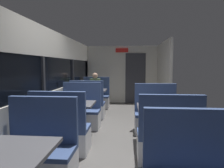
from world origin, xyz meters
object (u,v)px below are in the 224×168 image
Objects in this scene: bench_far_window_facing_entry at (96,99)px; dining_table_rear_aisle at (161,112)px; dining_table_near_window at (4,159)px; seated_passenger at (95,93)px; bench_mid_window_facing_end at (61,134)px; dining_table_mid_window at (72,108)px; bench_mid_window_facing_entry at (81,114)px; bench_far_window_facing_end at (88,107)px; bench_rear_aisle_facing_end at (168,142)px; bench_rear_aisle_facing_entry at (156,118)px; dining_table_far_window at (92,93)px; bench_near_window_facing_entry at (39,157)px.

bench_far_window_facing_entry reaches higher than dining_table_rear_aisle.
seated_passenger is at bearing 90.00° from dining_table_near_window.
seated_passenger is at bearing 90.00° from bench_mid_window_facing_end.
dining_table_mid_window is 0.77m from bench_mid_window_facing_entry.
bench_far_window_facing_entry is 3.64m from dining_table_rear_aisle.
bench_rear_aisle_facing_end is at bearing -53.90° from bench_far_window_facing_end.
bench_rear_aisle_facing_entry is (1.79, -2.46, 0.00)m from bench_far_window_facing_entry.
dining_table_far_window is 0.64m from seated_passenger.
bench_mid_window_facing_end and bench_mid_window_facing_entry have the same top height.
bench_mid_window_facing_entry is at bearing -90.00° from bench_far_window_facing_entry.
bench_mid_window_facing_entry is at bearing 90.00° from dining_table_mid_window.
bench_far_window_facing_entry is 3.04m from bench_rear_aisle_facing_entry.
bench_rear_aisle_facing_end is (1.79, -0.90, -0.31)m from dining_table_mid_window.
bench_mid_window_facing_entry is (0.00, 0.70, -0.31)m from dining_table_mid_window.
dining_table_near_window is at bearing -90.00° from bench_mid_window_facing_end.
bench_near_window_facing_entry is 1.00× the size of bench_mid_window_facing_entry.
bench_rear_aisle_facing_end is (1.79, -2.46, 0.00)m from bench_far_window_facing_end.
bench_mid_window_facing_entry is at bearing -90.00° from bench_far_window_facing_end.
bench_near_window_facing_entry and bench_far_window_facing_end have the same top height.
bench_mid_window_facing_entry is at bearing 138.23° from bench_rear_aisle_facing_end.
bench_rear_aisle_facing_entry is (1.79, 0.50, -0.31)m from dining_table_mid_window.
dining_table_far_window is at bearing 135.56° from bench_rear_aisle_facing_entry.
bench_mid_window_facing_end is at bearing -90.00° from dining_table_far_window.
bench_rear_aisle_facing_entry is at bearing -53.08° from seated_passenger.
bench_far_window_facing_end is at bearing 90.00° from dining_table_mid_window.
seated_passenger is at bearing -90.00° from bench_far_window_facing_entry.
bench_mid_window_facing_entry is (0.00, 2.26, 0.00)m from bench_near_window_facing_entry.
bench_far_window_facing_end is (0.00, 0.86, 0.00)m from bench_mid_window_facing_entry.
bench_rear_aisle_facing_end is (1.79, 1.36, -0.31)m from dining_table_near_window.
bench_near_window_facing_entry is 0.87× the size of seated_passenger.
dining_table_mid_window is at bearing 153.32° from bench_rear_aisle_facing_end.
dining_table_mid_window is at bearing -90.00° from bench_far_window_facing_entry.
dining_table_near_window is at bearing -90.00° from dining_table_far_window.
dining_table_far_window is 3.04m from dining_table_rear_aisle.
bench_rear_aisle_facing_end is (1.79, 0.66, 0.00)m from bench_near_window_facing_entry.
bench_near_window_facing_entry is 2.26m from bench_mid_window_facing_entry.
bench_mid_window_facing_end is at bearing 90.00° from dining_table_near_window.
bench_near_window_facing_entry reaches higher than dining_table_rear_aisle.
dining_table_rear_aisle is (1.79, -0.20, 0.00)m from dining_table_mid_window.
dining_table_mid_window is at bearing 90.00° from bench_mid_window_facing_end.
bench_mid_window_facing_end is 3.59m from seated_passenger.
dining_table_rear_aisle is 0.82× the size of bench_rear_aisle_facing_end.
bench_mid_window_facing_end is at bearing 90.00° from bench_near_window_facing_entry.
dining_table_rear_aisle is at bearing -60.43° from bench_far_window_facing_entry.
bench_rear_aisle_facing_entry is at bearing -44.44° from dining_table_far_window.
dining_table_near_window is at bearing -131.06° from dining_table_rear_aisle.
bench_rear_aisle_facing_end is (1.79, -3.85, 0.00)m from bench_far_window_facing_entry.
bench_rear_aisle_facing_end is (1.79, -1.60, 0.00)m from bench_mid_window_facing_entry.
dining_table_near_window is 0.82× the size of bench_mid_window_facing_entry.
bench_far_window_facing_entry is (0.00, 4.51, 0.00)m from bench_near_window_facing_entry.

